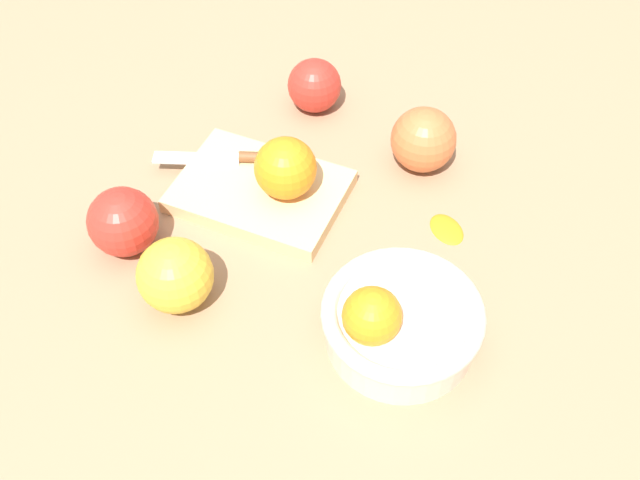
# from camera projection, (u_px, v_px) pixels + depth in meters

# --- Properties ---
(ground_plane) EXTENTS (2.40, 2.40, 0.00)m
(ground_plane) POSITION_uv_depth(u_px,v_px,m) (337.00, 214.00, 0.93)
(ground_plane) COLOR #997556
(bowl) EXTENTS (0.17, 0.17, 0.09)m
(bowl) POSITION_uv_depth(u_px,v_px,m) (398.00, 322.00, 0.78)
(bowl) COLOR beige
(bowl) RESTS_ON ground_plane
(cutting_board) EXTENTS (0.22, 0.17, 0.02)m
(cutting_board) POSITION_uv_depth(u_px,v_px,m) (260.00, 191.00, 0.94)
(cutting_board) COLOR #DBB77F
(cutting_board) RESTS_ON ground_plane
(orange_on_board) EXTENTS (0.08, 0.08, 0.08)m
(orange_on_board) POSITION_uv_depth(u_px,v_px,m) (285.00, 168.00, 0.90)
(orange_on_board) COLOR orange
(orange_on_board) RESTS_ON cutting_board
(knife) EXTENTS (0.14, 0.09, 0.01)m
(knife) POSITION_uv_depth(u_px,v_px,m) (231.00, 158.00, 0.95)
(knife) COLOR silver
(knife) RESTS_ON cutting_board
(apple_back_right) EXTENTS (0.08, 0.08, 0.08)m
(apple_back_right) POSITION_uv_depth(u_px,v_px,m) (123.00, 222.00, 0.86)
(apple_back_right) COLOR red
(apple_back_right) RESTS_ON ground_plane
(apple_back_right_2) EXTENTS (0.08, 0.08, 0.08)m
(apple_back_right_2) POSITION_uv_depth(u_px,v_px,m) (175.00, 275.00, 0.81)
(apple_back_right_2) COLOR gold
(apple_back_right_2) RESTS_ON ground_plane
(apple_front_right) EXTENTS (0.07, 0.07, 0.07)m
(apple_front_right) POSITION_uv_depth(u_px,v_px,m) (314.00, 85.00, 1.03)
(apple_front_right) COLOR red
(apple_front_right) RESTS_ON ground_plane
(apple_front_left) EXTENTS (0.08, 0.08, 0.08)m
(apple_front_left) POSITION_uv_depth(u_px,v_px,m) (423.00, 140.00, 0.95)
(apple_front_left) COLOR #CC6638
(apple_front_left) RESTS_ON ground_plane
(citrus_peel) EXTENTS (0.06, 0.06, 0.01)m
(citrus_peel) POSITION_uv_depth(u_px,v_px,m) (447.00, 227.00, 0.91)
(citrus_peel) COLOR orange
(citrus_peel) RESTS_ON ground_plane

